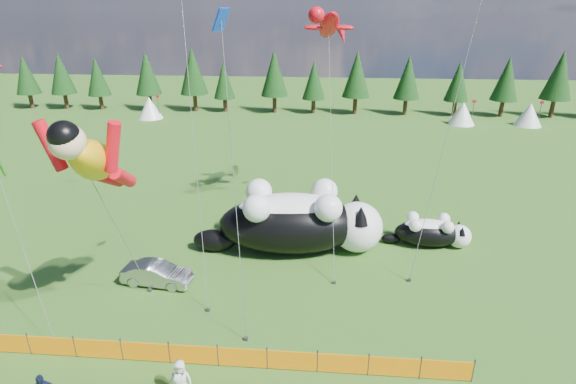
# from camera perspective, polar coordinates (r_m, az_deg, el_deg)

# --- Properties ---
(ground) EXTENTS (160.00, 160.00, 0.00)m
(ground) POSITION_cam_1_polar(r_m,az_deg,el_deg) (22.20, -9.60, -15.45)
(ground) COLOR #16370A
(ground) RESTS_ON ground
(safety_fence) EXTENTS (22.06, 0.06, 1.10)m
(safety_fence) POSITION_cam_1_polar(r_m,az_deg,el_deg) (19.68, -11.89, -19.55)
(safety_fence) COLOR #262626
(safety_fence) RESTS_ON ground
(tree_line) EXTENTS (90.00, 4.00, 8.00)m
(tree_line) POSITION_cam_1_polar(r_m,az_deg,el_deg) (62.84, 0.19, 13.61)
(tree_line) COLOR black
(tree_line) RESTS_ON ground
(festival_tents) EXTENTS (50.00, 3.20, 2.80)m
(festival_tents) POSITION_cam_1_polar(r_m,az_deg,el_deg) (58.50, 10.75, 9.99)
(festival_tents) COLOR white
(festival_tents) RESTS_ON ground
(cat_large) EXTENTS (11.29, 4.71, 4.08)m
(cat_large) POSITION_cam_1_polar(r_m,az_deg,el_deg) (26.39, 1.38, -3.65)
(cat_large) COLOR black
(cat_large) RESTS_ON ground
(cat_small) EXTENTS (5.34, 1.99, 1.93)m
(cat_small) POSITION_cam_1_polar(r_m,az_deg,el_deg) (28.69, 17.79, -4.83)
(cat_small) COLOR black
(cat_small) RESTS_ON ground
(car) EXTENTS (3.76, 1.63, 1.20)m
(car) POSITION_cam_1_polar(r_m,az_deg,el_deg) (24.84, -16.30, -9.95)
(car) COLOR #AAABAE
(car) RESTS_ON ground
(spectator_e) EXTENTS (0.90, 0.64, 1.72)m
(spectator_e) POSITION_cam_1_polar(r_m,az_deg,el_deg) (18.25, -13.47, -22.22)
(spectator_e) COLOR silver
(spectator_e) RESTS_ON ground
(superhero_kite) EXTENTS (5.98, 6.25, 10.46)m
(superhero_kite) POSITION_cam_1_polar(r_m,az_deg,el_deg) (19.17, -23.49, 3.69)
(superhero_kite) COLOR #E6A60C
(superhero_kite) RESTS_ON ground
(gecko_kite) EXTENTS (3.71, 12.09, 15.18)m
(gecko_kite) POSITION_cam_1_polar(r_m,az_deg,el_deg) (29.03, 5.23, 20.29)
(gecko_kite) COLOR red
(gecko_kite) RESTS_ON ground
(diamond_kite_c) EXTENTS (1.02, 1.92, 13.95)m
(diamond_kite_c) POSITION_cam_1_polar(r_m,az_deg,el_deg) (17.16, -8.39, 19.47)
(diamond_kite_c) COLOR #0B37B3
(diamond_kite_c) RESTS_ON ground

